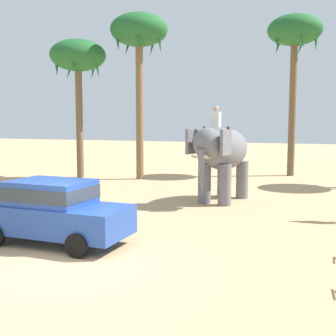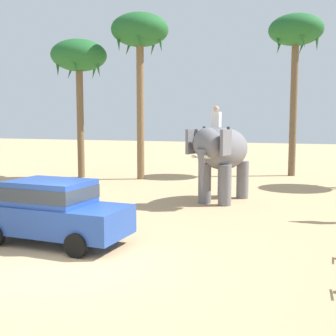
{
  "view_description": "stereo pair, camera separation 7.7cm",
  "coord_description": "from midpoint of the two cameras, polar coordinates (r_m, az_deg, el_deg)",
  "views": [
    {
      "loc": [
        5.46,
        -7.81,
        3.24
      ],
      "look_at": [
        -0.11,
        6.43,
        1.6
      ],
      "focal_mm": 45.53,
      "sensor_mm": 36.0,
      "label": 1
    },
    {
      "loc": [
        5.53,
        -7.78,
        3.24
      ],
      "look_at": [
        -0.11,
        6.43,
        1.6
      ],
      "focal_mm": 45.53,
      "sensor_mm": 36.0,
      "label": 2
    }
  ],
  "objects": [
    {
      "name": "palm_tree_left_of_road",
      "position": [
        24.81,
        -3.69,
        17.27
      ],
      "size": [
        3.2,
        3.2,
        9.26
      ],
      "color": "brown",
      "rests_on": "ground"
    },
    {
      "name": "ground_plane",
      "position": [
        10.07,
        -13.16,
        -12.8
      ],
      "size": [
        120.0,
        120.0,
        0.0
      ],
      "primitive_type": "plane",
      "color": "tan"
    },
    {
      "name": "elephant_with_mahout",
      "position": [
        17.47,
        7.38,
        1.97
      ],
      "size": [
        2.15,
        3.99,
        3.88
      ],
      "color": "slate",
      "rests_on": "ground"
    },
    {
      "name": "palm_tree_near_hut",
      "position": [
        25.85,
        -11.74,
        14.05
      ],
      "size": [
        3.2,
        3.2,
        7.99
      ],
      "color": "brown",
      "rests_on": "ground"
    },
    {
      "name": "car_sedan_foreground",
      "position": [
        11.88,
        -15.03,
        -5.31
      ],
      "size": [
        4.11,
        1.9,
        1.7
      ],
      "color": "#23479E",
      "rests_on": "ground"
    },
    {
      "name": "palm_tree_far_back",
      "position": [
        27.4,
        16.81,
        16.59
      ],
      "size": [
        3.2,
        3.2,
        9.58
      ],
      "color": "brown",
      "rests_on": "ground"
    }
  ]
}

